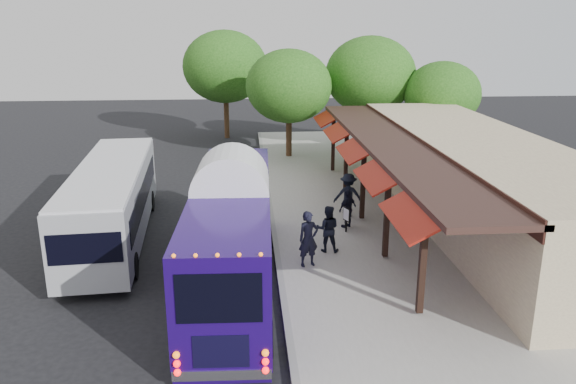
# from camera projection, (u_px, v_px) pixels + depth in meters

# --- Properties ---
(ground) EXTENTS (90.00, 90.00, 0.00)m
(ground) POSITION_uv_depth(u_px,v_px,m) (277.00, 265.00, 19.38)
(ground) COLOR black
(ground) RESTS_ON ground
(sidewalk) EXTENTS (10.00, 40.00, 0.15)m
(sidewalk) POSITION_uv_depth(u_px,v_px,m) (390.00, 221.00, 23.54)
(sidewalk) COLOR #9E9B93
(sidewalk) RESTS_ON ground
(curb) EXTENTS (0.20, 40.00, 0.16)m
(curb) POSITION_uv_depth(u_px,v_px,m) (273.00, 224.00, 23.18)
(curb) COLOR gray
(curb) RESTS_ON ground
(station_shelter) EXTENTS (8.15, 20.00, 3.60)m
(station_shelter) POSITION_uv_depth(u_px,v_px,m) (472.00, 178.00, 23.28)
(station_shelter) COLOR tan
(station_shelter) RESTS_ON ground
(coach_bus) EXTENTS (2.66, 10.99, 3.49)m
(coach_bus) POSITION_uv_depth(u_px,v_px,m) (232.00, 229.00, 17.42)
(coach_bus) COLOR #1F085F
(coach_bus) RESTS_ON ground
(city_bus) EXTENTS (3.16, 10.96, 2.91)m
(city_bus) POSITION_uv_depth(u_px,v_px,m) (112.00, 199.00, 21.31)
(city_bus) COLOR #95979D
(city_bus) RESTS_ON ground
(ped_a) EXTENTS (0.79, 0.63, 1.91)m
(ped_a) POSITION_uv_depth(u_px,v_px,m) (308.00, 239.00, 18.73)
(ped_a) COLOR black
(ped_a) RESTS_ON sidewalk
(ped_b) EXTENTS (0.93, 0.78, 1.70)m
(ped_b) POSITION_uv_depth(u_px,v_px,m) (328.00, 229.00, 19.96)
(ped_b) COLOR black
(ped_b) RESTS_ON sidewalk
(ped_c) EXTENTS (0.97, 0.86, 1.57)m
(ped_c) POSITION_uv_depth(u_px,v_px,m) (348.00, 209.00, 22.34)
(ped_c) COLOR black
(ped_c) RESTS_ON sidewalk
(ped_d) EXTENTS (1.26, 0.80, 1.87)m
(ped_d) POSITION_uv_depth(u_px,v_px,m) (348.00, 195.00, 23.59)
(ped_d) COLOR black
(ped_d) RESTS_ON sidewalk
(sign_board) EXTENTS (0.20, 0.44, 1.01)m
(sign_board) POSITION_uv_depth(u_px,v_px,m) (346.00, 216.00, 21.85)
(sign_board) COLOR black
(sign_board) RESTS_ON sidewalk
(tree_left) EXTENTS (5.17, 5.17, 6.62)m
(tree_left) POSITION_uv_depth(u_px,v_px,m) (289.00, 86.00, 33.55)
(tree_left) COLOR #382314
(tree_left) RESTS_ON ground
(tree_mid) EXTENTS (5.72, 5.72, 7.32)m
(tree_mid) POSITION_uv_depth(u_px,v_px,m) (370.00, 75.00, 35.44)
(tree_mid) COLOR #382314
(tree_mid) RESTS_ON ground
(tree_right) EXTENTS (4.60, 4.60, 5.88)m
(tree_right) POSITION_uv_depth(u_px,v_px,m) (442.00, 94.00, 33.89)
(tree_right) COLOR #382314
(tree_right) RESTS_ON ground
(tree_far) EXTENTS (5.96, 5.96, 7.63)m
(tree_far) POSITION_uv_depth(u_px,v_px,m) (225.00, 67.00, 39.54)
(tree_far) COLOR #382314
(tree_far) RESTS_ON ground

